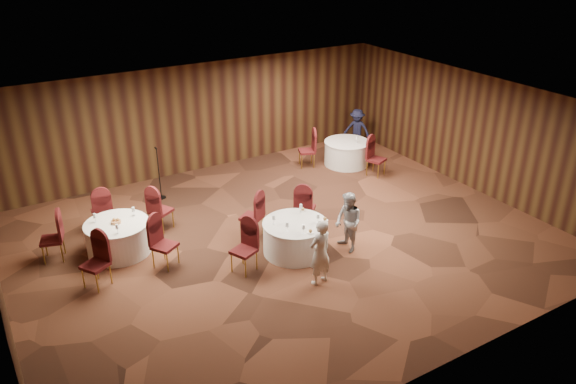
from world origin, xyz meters
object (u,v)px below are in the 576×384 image
mic_stand (160,184)px  table_left (118,237)px  man_c (357,129)px  table_main (295,237)px  table_right (347,153)px  woman_b (348,222)px  woman_a (320,252)px

mic_stand → table_left: bearing=-128.4°
man_c → table_left: bearing=-109.7°
table_main → table_left: size_ratio=1.03×
table_right → woman_b: size_ratio=0.99×
woman_a → man_c: size_ratio=1.06×
table_right → woman_b: bearing=-126.2°
table_main → man_c: 6.84m
table_main → woman_b: woman_b is taller
table_left → woman_a: bearing=-46.2°
mic_stand → woman_b: mic_stand is taller
mic_stand → table_right: bearing=-6.5°
table_right → woman_b: 5.14m
woman_a → table_right: bearing=-139.9°
table_main → woman_a: bearing=-99.1°
table_left → woman_a: woman_a is taller
table_main → woman_b: size_ratio=1.04×
man_c → woman_b: bearing=-74.8°
mic_stand → woman_b: size_ratio=1.04×
table_left → woman_a: 4.64m
table_left → table_right: same height
table_left → woman_b: (4.48, -2.58, 0.33)m
mic_stand → man_c: 6.81m
table_left → woman_b: 5.18m
table_main → woman_b: bearing=-26.2°
table_main → mic_stand: (-1.65, 4.27, 0.04)m
table_main → mic_stand: 4.57m
table_main → man_c: bearing=41.1°
table_right → table_left: bearing=-168.3°
table_left → mic_stand: (1.76, 2.22, 0.04)m
table_right → woman_a: size_ratio=0.96×
table_main → man_c: (5.15, 4.49, 0.31)m
table_left → table_right: 7.67m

